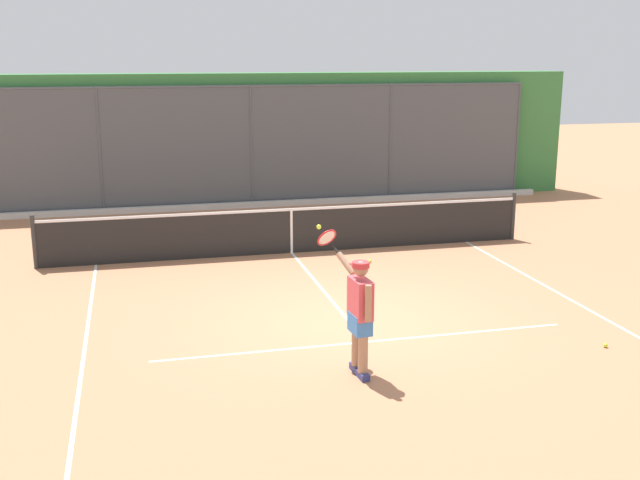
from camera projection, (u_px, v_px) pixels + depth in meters
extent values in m
plane|color=#B27551|center=(349.00, 321.00, 12.13)|extent=(60.00, 60.00, 0.00)
cube|color=white|center=(366.00, 342.00, 11.25)|extent=(6.23, 0.05, 0.01)
cube|color=white|center=(589.00, 310.00, 12.64)|extent=(0.05, 9.71, 0.01)
cube|color=white|center=(84.00, 355.00, 10.77)|extent=(0.05, 9.71, 0.01)
cube|color=white|center=(322.00, 289.00, 13.77)|extent=(0.05, 5.34, 0.01)
cylinder|color=#474C51|center=(517.00, 139.00, 22.72)|extent=(0.07, 0.07, 3.29)
cylinder|color=#474C51|center=(390.00, 143.00, 21.80)|extent=(0.07, 0.07, 3.29)
cylinder|color=#474C51|center=(251.00, 147.00, 20.87)|extent=(0.07, 0.07, 3.29)
cylinder|color=#474C51|center=(100.00, 151.00, 19.95)|extent=(0.07, 0.07, 3.29)
cylinder|color=#474C51|center=(250.00, 86.00, 20.49)|extent=(15.87, 0.05, 0.05)
cube|color=#474C51|center=(251.00, 147.00, 20.87)|extent=(15.87, 0.02, 3.29)
cube|color=#387A3D|center=(248.00, 139.00, 21.45)|extent=(18.87, 0.90, 3.59)
cube|color=silver|center=(254.00, 205.00, 21.07)|extent=(16.87, 0.18, 0.15)
cylinder|color=#2D2D2D|center=(513.00, 216.00, 17.35)|extent=(0.09, 0.09, 1.07)
cylinder|color=#2D2D2D|center=(34.00, 242.00, 14.97)|extent=(0.09, 0.09, 1.07)
cube|color=black|center=(291.00, 232.00, 16.18)|extent=(10.17, 0.02, 0.91)
cube|color=white|center=(291.00, 210.00, 16.06)|extent=(10.17, 0.04, 0.05)
cube|color=white|center=(291.00, 232.00, 16.18)|extent=(0.05, 0.04, 0.91)
cube|color=navy|center=(363.00, 375.00, 9.98)|extent=(0.13, 0.27, 0.09)
cylinder|color=#A87A5B|center=(363.00, 346.00, 9.89)|extent=(0.13, 0.13, 0.71)
cube|color=navy|center=(356.00, 368.00, 10.21)|extent=(0.13, 0.27, 0.09)
cylinder|color=#A87A5B|center=(357.00, 340.00, 10.11)|extent=(0.13, 0.13, 0.71)
cube|color=#3D7AC6|center=(360.00, 323.00, 9.93)|extent=(0.25, 0.39, 0.26)
cube|color=#DB4C56|center=(360.00, 298.00, 9.85)|extent=(0.24, 0.45, 0.51)
cylinder|color=#A87A5B|center=(368.00, 303.00, 9.60)|extent=(0.08, 0.08, 0.47)
cylinder|color=#A87A5B|center=(346.00, 264.00, 10.14)|extent=(0.22, 0.36, 0.27)
sphere|color=#A87A5B|center=(361.00, 269.00, 9.76)|extent=(0.20, 0.20, 0.20)
cylinder|color=red|center=(361.00, 265.00, 9.75)|extent=(0.24, 0.24, 0.07)
cube|color=red|center=(358.00, 265.00, 9.86)|extent=(0.18, 0.19, 0.02)
cylinder|color=black|center=(335.00, 249.00, 10.28)|extent=(0.10, 0.17, 0.13)
torus|color=red|center=(327.00, 238.00, 10.40)|extent=(0.34, 0.28, 0.26)
cylinder|color=silver|center=(327.00, 238.00, 10.40)|extent=(0.28, 0.23, 0.21)
sphere|color=#CCDB33|center=(319.00, 227.00, 10.51)|extent=(0.07, 0.07, 0.07)
sphere|color=#CCDB33|center=(605.00, 345.00, 11.04)|extent=(0.07, 0.07, 0.07)
sphere|color=#CCDB33|center=(370.00, 261.00, 15.50)|extent=(0.07, 0.07, 0.07)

